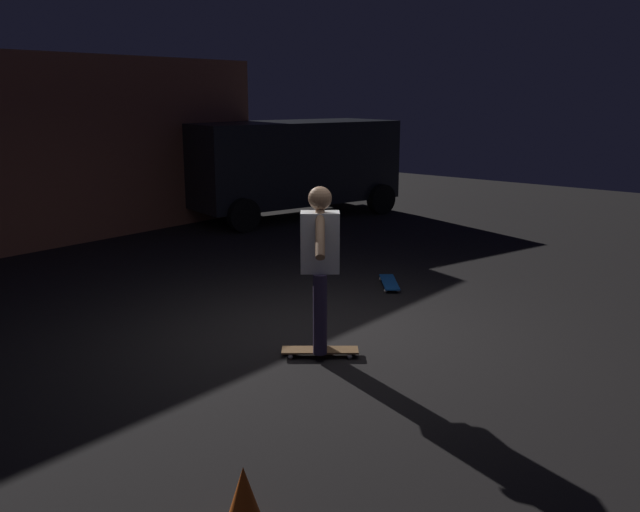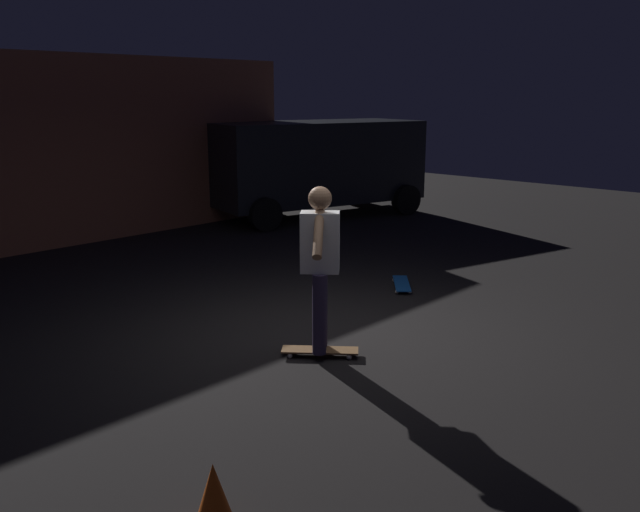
# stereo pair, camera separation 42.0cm
# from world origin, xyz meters

# --- Properties ---
(ground_plane) EXTENTS (28.00, 28.00, 0.00)m
(ground_plane) POSITION_xyz_m (0.00, 0.00, 0.00)
(ground_plane) COLOR black
(parked_van) EXTENTS (4.93, 3.18, 2.03)m
(parked_van) POSITION_xyz_m (5.48, 5.41, 1.16)
(parked_van) COLOR black
(parked_van) RESTS_ON ground_plane
(skateboard_ridden) EXTENTS (0.65, 0.73, 0.07)m
(skateboard_ridden) POSITION_xyz_m (-0.43, -0.30, 0.06)
(skateboard_ridden) COLOR olive
(skateboard_ridden) RESTS_ON ground_plane
(skateboard_spare) EXTENTS (0.72, 0.66, 0.07)m
(skateboard_spare) POSITION_xyz_m (2.16, 0.59, 0.06)
(skateboard_spare) COLOR #1959B2
(skateboard_spare) RESTS_ON ground_plane
(skater) EXTENTS (0.81, 0.70, 1.67)m
(skater) POSITION_xyz_m (-0.43, -0.30, 1.04)
(skater) COLOR #382D4C
(skater) RESTS_ON skateboard_ridden
(traffic_cone) EXTENTS (0.34, 0.34, 0.46)m
(traffic_cone) POSITION_xyz_m (-2.94, -1.79, 0.21)
(traffic_cone) COLOR black
(traffic_cone) RESTS_ON ground_plane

